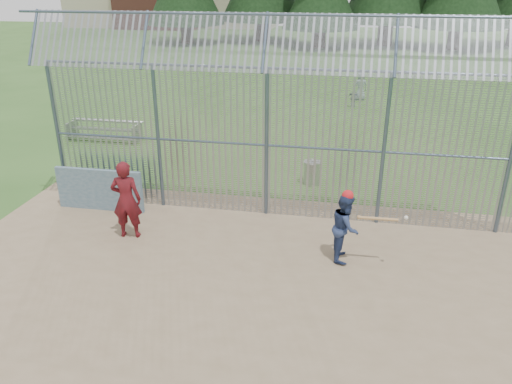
% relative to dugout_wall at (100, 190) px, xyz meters
% --- Properties ---
extents(ground, '(120.00, 120.00, 0.00)m').
position_rel_dugout_wall_xyz_m(ground, '(4.60, -2.90, -0.62)').
color(ground, '#2D511E').
rests_on(ground, ground).
extents(dirt_infield, '(14.00, 10.00, 0.02)m').
position_rel_dugout_wall_xyz_m(dirt_infield, '(4.60, -3.40, -0.61)').
color(dirt_infield, '#756047').
rests_on(dirt_infield, ground).
extents(dugout_wall, '(2.50, 0.12, 1.20)m').
position_rel_dugout_wall_xyz_m(dugout_wall, '(0.00, 0.00, 0.00)').
color(dugout_wall, '#38566B').
rests_on(dugout_wall, dirt_infield).
extents(batter, '(0.62, 0.79, 1.61)m').
position_rel_dugout_wall_xyz_m(batter, '(6.77, -1.43, 0.21)').
color(batter, navy).
rests_on(batter, dirt_infield).
extents(onlooker, '(0.80, 0.59, 2.01)m').
position_rel_dugout_wall_xyz_m(onlooker, '(1.43, -1.33, 0.40)').
color(onlooker, maroon).
rests_on(onlooker, dirt_infield).
extents(bg_kid_standing, '(0.86, 0.72, 1.50)m').
position_rel_dugout_wall_xyz_m(bg_kid_standing, '(7.21, 15.16, 0.13)').
color(bg_kid_standing, slate).
rests_on(bg_kid_standing, ground).
extents(bg_kid_seated, '(0.59, 0.32, 0.96)m').
position_rel_dugout_wall_xyz_m(bg_kid_seated, '(6.88, 13.49, -0.14)').
color(bg_kid_seated, slate).
rests_on(bg_kid_seated, ground).
extents(batting_gear, '(1.43, 0.50, 0.61)m').
position_rel_dugout_wall_xyz_m(batting_gear, '(6.94, -1.47, 0.90)').
color(batting_gear, red).
rests_on(batting_gear, ground).
extents(trash_can, '(0.56, 0.56, 0.82)m').
position_rel_dugout_wall_xyz_m(trash_can, '(5.66, 3.04, -0.24)').
color(trash_can, gray).
rests_on(trash_can, ground).
extents(bleacher, '(3.00, 0.95, 0.72)m').
position_rel_dugout_wall_xyz_m(bleacher, '(-2.91, 6.12, -0.21)').
color(bleacher, slate).
rests_on(bleacher, ground).
extents(backstop_fence, '(20.09, 0.81, 5.30)m').
position_rel_dugout_wall_xyz_m(backstop_fence, '(6.41, 0.53, 1.74)').
color(backstop_fence, '#47566B').
rests_on(backstop_fence, ground).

